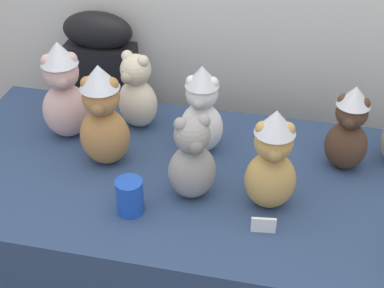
{
  "coord_description": "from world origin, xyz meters",
  "views": [
    {
      "loc": [
        0.31,
        -1.14,
        1.91
      ],
      "look_at": [
        0.0,
        0.25,
        0.91
      ],
      "focal_mm": 53.34,
      "sensor_mm": 36.0,
      "label": 1
    }
  ],
  "objects": [
    {
      "name": "display_table",
      "position": [
        0.0,
        0.25,
        0.39
      ],
      "size": [
        1.65,
        0.81,
        0.79
      ],
      "primitive_type": "cube",
      "color": "navy",
      "rests_on": "ground_plane"
    },
    {
      "name": "party_cup_blue",
      "position": [
        -0.14,
        0.04,
        0.84
      ],
      "size": [
        0.08,
        0.08,
        0.11
      ],
      "primitive_type": "cylinder",
      "color": "blue",
      "rests_on": "display_table"
    },
    {
      "name": "teddy_bear_honey",
      "position": [
        0.25,
        0.16,
        0.95
      ],
      "size": [
        0.17,
        0.15,
        0.33
      ],
      "rotation": [
        0.0,
        0.0,
        0.15
      ],
      "color": "tan",
      "rests_on": "display_table"
    },
    {
      "name": "teddy_bear_cream",
      "position": [
        -0.25,
        0.49,
        0.92
      ],
      "size": [
        0.18,
        0.17,
        0.28
      ],
      "rotation": [
        0.0,
        0.0,
        -0.37
      ],
      "color": "beige",
      "rests_on": "display_table"
    },
    {
      "name": "teddy_bear_cocoa",
      "position": [
        0.47,
        0.4,
        0.93
      ],
      "size": [
        0.15,
        0.13,
        0.3
      ],
      "rotation": [
        0.0,
        0.0,
        -0.16
      ],
      "color": "#4C3323",
      "rests_on": "display_table"
    },
    {
      "name": "teddy_bear_ash",
      "position": [
        0.02,
        0.16,
        0.92
      ],
      "size": [
        0.18,
        0.17,
        0.28
      ],
      "rotation": [
        0.0,
        0.0,
        0.45
      ],
      "color": "gray",
      "rests_on": "display_table"
    },
    {
      "name": "name_card_front_left",
      "position": [
        0.25,
        0.04,
        0.81
      ],
      "size": [
        0.07,
        0.02,
        0.05
      ],
      "primitive_type": "cube",
      "rotation": [
        0.0,
        0.0,
        0.13
      ],
      "color": "white",
      "rests_on": "display_table"
    },
    {
      "name": "instrument_case",
      "position": [
        -0.49,
        0.78,
        0.54
      ],
      "size": [
        0.28,
        0.13,
        1.08
      ],
      "rotation": [
        0.0,
        0.0,
        0.02
      ],
      "color": "black",
      "rests_on": "ground_plane"
    },
    {
      "name": "teddy_bear_caramel",
      "position": [
        -0.29,
        0.26,
        0.96
      ],
      "size": [
        0.18,
        0.16,
        0.35
      ],
      "rotation": [
        0.0,
        0.0,
        0.14
      ],
      "color": "#B27A42",
      "rests_on": "display_table"
    },
    {
      "name": "teddy_bear_snow",
      "position": [
        0.0,
        0.39,
        0.94
      ],
      "size": [
        0.15,
        0.13,
        0.31
      ],
      "rotation": [
        0.0,
        0.0,
        0.08
      ],
      "color": "white",
      "rests_on": "display_table"
    },
    {
      "name": "teddy_bear_blush",
      "position": [
        -0.47,
        0.38,
        0.96
      ],
      "size": [
        0.2,
        0.19,
        0.35
      ],
      "rotation": [
        0.0,
        0.0,
        0.43
      ],
      "color": "beige",
      "rests_on": "display_table"
    }
  ]
}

